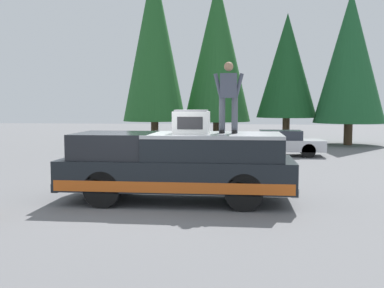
{
  "coord_description": "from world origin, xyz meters",
  "views": [
    {
      "loc": [
        -10.46,
        -2.13,
        2.33
      ],
      "look_at": [
        0.96,
        -0.89,
        1.35
      ],
      "focal_mm": 43.25,
      "sensor_mm": 36.0,
      "label": 1
    }
  ],
  "objects_px": {
    "person_on_truck_bed": "(228,95)",
    "parked_car_silver": "(279,143)",
    "compressor_unit": "(191,122)",
    "pickup_truck": "(178,165)"
  },
  "relations": [
    {
      "from": "pickup_truck",
      "to": "parked_car_silver",
      "type": "xyz_separation_m",
      "value": [
        10.45,
        -3.21,
        -0.29
      ]
    },
    {
      "from": "pickup_truck",
      "to": "person_on_truck_bed",
      "type": "height_order",
      "value": "person_on_truck_bed"
    },
    {
      "from": "compressor_unit",
      "to": "parked_car_silver",
      "type": "xyz_separation_m",
      "value": [
        10.56,
        -2.86,
        -1.35
      ]
    },
    {
      "from": "compressor_unit",
      "to": "pickup_truck",
      "type": "bearing_deg",
      "value": 72.7
    },
    {
      "from": "pickup_truck",
      "to": "parked_car_silver",
      "type": "relative_size",
      "value": 1.35
    },
    {
      "from": "pickup_truck",
      "to": "parked_car_silver",
      "type": "distance_m",
      "value": 10.93
    },
    {
      "from": "parked_car_silver",
      "to": "compressor_unit",
      "type": "bearing_deg",
      "value": 164.84
    },
    {
      "from": "compressor_unit",
      "to": "person_on_truck_bed",
      "type": "xyz_separation_m",
      "value": [
        0.24,
        -0.86,
        0.62
      ]
    },
    {
      "from": "person_on_truck_bed",
      "to": "parked_car_silver",
      "type": "relative_size",
      "value": 0.41
    },
    {
      "from": "person_on_truck_bed",
      "to": "parked_car_silver",
      "type": "xyz_separation_m",
      "value": [
        10.31,
        -2.0,
        -1.97
      ]
    }
  ]
}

